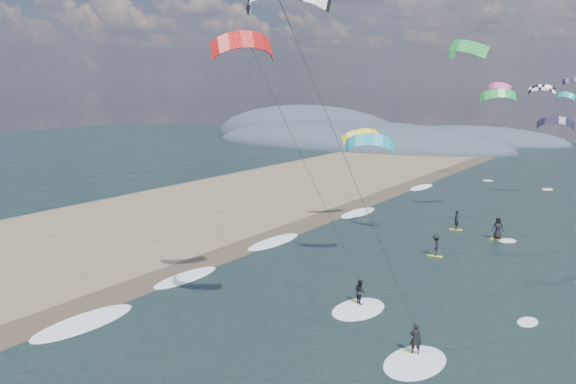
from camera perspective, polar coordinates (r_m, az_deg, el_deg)
The scene contains 7 objects.
wet_sand_strip at distance 40.30m, azimuth -15.16°, elevation -8.85°, with size 3.00×240.00×0.00m, color #382D23.
coastal_hills at distance 138.54m, azimuth 5.43°, elevation 4.49°, with size 80.00×41.00×15.00m.
kitesurfer_near_a at distance 25.89m, azimuth 1.97°, elevation 9.73°, with size 7.42×8.18×17.18m.
kitesurfer_near_b at distance 33.12m, azimuth 0.20°, elevation 4.54°, with size 6.65×8.95×15.59m.
far_kitesurfers at distance 52.51m, azimuth 15.53°, elevation -3.54°, with size 5.03×10.14×1.85m.
bg_kite_field at distance 70.04m, azimuth 18.56°, elevation 8.03°, with size 15.20×66.94×8.18m.
shoreline_surf at distance 42.73m, azimuth -9.37°, elevation -7.57°, with size 2.40×79.40×0.11m.
Camera 1 is at (16.20, -15.86, 12.64)m, focal length 40.00 mm.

